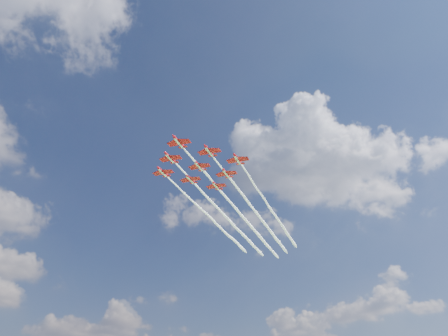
{
  "coord_description": "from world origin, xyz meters",
  "views": [
    {
      "loc": [
        -84.09,
        -122.54,
        4.0
      ],
      "look_at": [
        8.25,
        -3.95,
        83.44
      ],
      "focal_mm": 35.0,
      "sensor_mm": 36.0,
      "label": 1
    }
  ],
  "objects": [
    {
      "name": "jet_lead",
      "position": [
        34.58,
        22.1,
        82.41
      ],
      "size": [
        109.48,
        71.32,
        2.39
      ],
      "rotation": [
        0.0,
        0.0,
        0.57
      ],
      "color": "red"
    },
    {
      "name": "jet_row2_port",
      "position": [
        46.58,
        20.61,
        82.41
      ],
      "size": [
        109.48,
        71.32,
        2.39
      ],
      "rotation": [
        0.0,
        0.0,
        0.57
      ],
      "color": "red"
    },
    {
      "name": "jet_row2_starb",
      "position": [
        38.27,
        33.61,
        82.41
      ],
      "size": [
        109.48,
        71.32,
        2.39
      ],
      "rotation": [
        0.0,
        0.0,
        0.57
      ],
      "color": "red"
    },
    {
      "name": "jet_row3_port",
      "position": [
        58.57,
        19.13,
        82.41
      ],
      "size": [
        109.48,
        71.32,
        2.39
      ],
      "rotation": [
        0.0,
        0.0,
        0.57
      ],
      "color": "red"
    },
    {
      "name": "jet_row3_centre",
      "position": [
        50.26,
        32.13,
        82.41
      ],
      "size": [
        109.48,
        71.32,
        2.39
      ],
      "rotation": [
        0.0,
        0.0,
        0.57
      ],
      "color": "red"
    },
    {
      "name": "jet_row3_starb",
      "position": [
        41.95,
        45.12,
        82.41
      ],
      "size": [
        109.48,
        71.32,
        2.39
      ],
      "rotation": [
        0.0,
        0.0,
        0.57
      ],
      "color": "red"
    },
    {
      "name": "jet_row4_port",
      "position": [
        62.26,
        30.64,
        82.41
      ],
      "size": [
        109.48,
        71.32,
        2.39
      ],
      "rotation": [
        0.0,
        0.0,
        0.57
      ],
      "color": "red"
    },
    {
      "name": "jet_row4_starb",
      "position": [
        53.95,
        43.64,
        82.41
      ],
      "size": [
        109.48,
        71.32,
        2.39
      ],
      "rotation": [
        0.0,
        0.0,
        0.57
      ],
      "color": "red"
    },
    {
      "name": "jet_tail",
      "position": [
        65.95,
        42.15,
        82.41
      ],
      "size": [
        109.48,
        71.32,
        2.39
      ],
      "rotation": [
        0.0,
        0.0,
        0.57
      ],
      "color": "red"
    }
  ]
}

